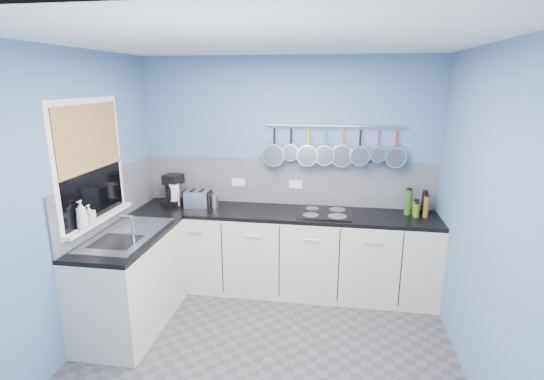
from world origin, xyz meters
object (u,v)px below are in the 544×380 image
(soap_bottle_a, at_px, (81,215))
(coffee_maker, at_px, (173,190))
(soap_bottle_b, at_px, (89,214))
(toaster, at_px, (197,199))
(canister, at_px, (214,201))
(hob, at_px, (324,213))
(paper_towel, at_px, (175,195))

(soap_bottle_a, bearing_deg, coffee_maker, 76.95)
(soap_bottle_b, relative_size, toaster, 0.62)
(canister, bearing_deg, hob, -1.79)
(coffee_maker, xyz_separation_m, canister, (0.48, -0.02, -0.10))
(hob, bearing_deg, soap_bottle_a, -149.09)
(paper_towel, xyz_separation_m, coffee_maker, (-0.03, 0.04, 0.04))
(soap_bottle_b, bearing_deg, canister, 55.40)
(paper_towel, height_order, coffee_maker, coffee_maker)
(toaster, bearing_deg, paper_towel, 171.28)
(toaster, bearing_deg, canister, -4.96)
(toaster, bearing_deg, soap_bottle_a, -125.21)
(canister, bearing_deg, coffee_maker, 177.08)
(coffee_maker, height_order, canister, coffee_maker)
(coffee_maker, xyz_separation_m, hob, (1.68, -0.06, -0.16))
(soap_bottle_a, distance_m, soap_bottle_b, 0.11)
(toaster, distance_m, canister, 0.19)
(paper_towel, bearing_deg, soap_bottle_a, -104.95)
(soap_bottle_a, xyz_separation_m, coffee_maker, (0.29, 1.24, -0.10))
(soap_bottle_a, xyz_separation_m, paper_towel, (0.32, 1.19, -0.15))
(hob, bearing_deg, coffee_maker, 177.89)
(soap_bottle_b, bearing_deg, paper_towel, 73.69)
(soap_bottle_a, bearing_deg, toaster, 64.22)
(coffee_maker, xyz_separation_m, toaster, (0.29, -0.04, -0.08))
(coffee_maker, bearing_deg, canister, 12.71)
(soap_bottle_a, height_order, canister, soap_bottle_a)
(toaster, xyz_separation_m, canister, (0.19, 0.01, -0.02))
(soap_bottle_b, xyz_separation_m, hob, (1.96, 1.07, -0.23))
(soap_bottle_b, bearing_deg, hob, 28.60)
(paper_towel, distance_m, toaster, 0.26)
(soap_bottle_b, distance_m, paper_towel, 1.14)
(paper_towel, distance_m, canister, 0.45)
(hob, bearing_deg, toaster, 179.06)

